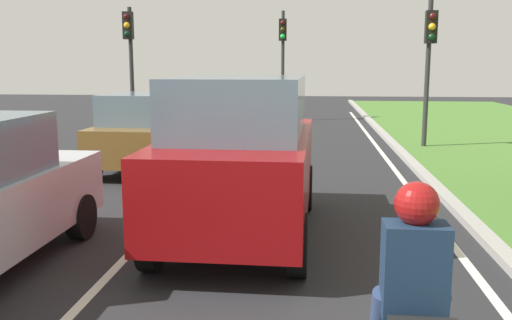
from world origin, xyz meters
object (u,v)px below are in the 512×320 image
(car_suv_ahead, at_px, (241,156))
(car_hatchback_far, at_px, (145,132))
(traffic_light_near_right, at_px, (429,50))
(traffic_light_far_median, at_px, (283,48))
(traffic_light_overhead_left, at_px, (130,48))
(rider_person, at_px, (414,267))

(car_suv_ahead, relative_size, car_hatchback_far, 1.21)
(traffic_light_near_right, distance_m, traffic_light_far_median, 8.83)
(traffic_light_overhead_left, bearing_deg, car_suv_ahead, -64.82)
(car_suv_ahead, height_order, traffic_light_overhead_left, traffic_light_overhead_left)
(car_hatchback_far, bearing_deg, traffic_light_near_right, 30.88)
(traffic_light_near_right, relative_size, traffic_light_far_median, 0.92)
(traffic_light_near_right, height_order, traffic_light_far_median, traffic_light_far_median)
(car_suv_ahead, height_order, car_hatchback_far, car_suv_ahead)
(car_hatchback_far, xyz_separation_m, rider_person, (4.52, -9.18, 0.31))
(car_hatchback_far, relative_size, traffic_light_near_right, 0.88)
(car_hatchback_far, xyz_separation_m, traffic_light_near_right, (7.16, 3.96, 1.95))
(rider_person, bearing_deg, car_suv_ahead, 111.03)
(car_hatchback_far, bearing_deg, rider_person, -61.85)
(traffic_light_near_right, bearing_deg, car_suv_ahead, -115.81)
(car_hatchback_far, height_order, traffic_light_far_median, traffic_light_far_median)
(traffic_light_far_median, bearing_deg, car_hatchback_far, -102.70)
(traffic_light_near_right, bearing_deg, rider_person, -101.32)
(traffic_light_near_right, xyz_separation_m, traffic_light_overhead_left, (-9.44, 2.15, 0.13))
(car_suv_ahead, bearing_deg, traffic_light_overhead_left, 116.11)
(car_hatchback_far, xyz_separation_m, traffic_light_far_median, (2.60, 11.52, 2.21))
(car_hatchback_far, relative_size, traffic_light_overhead_left, 0.87)
(rider_person, relative_size, traffic_light_far_median, 0.25)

